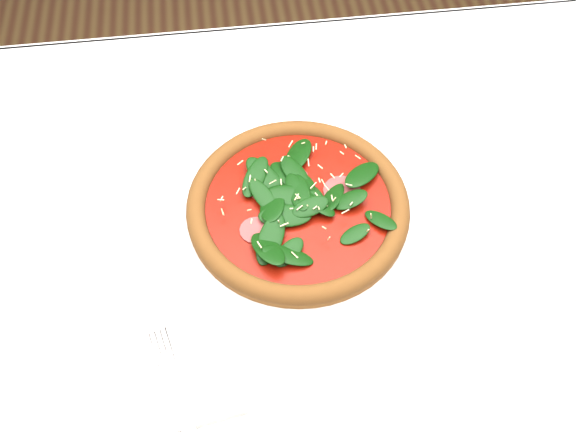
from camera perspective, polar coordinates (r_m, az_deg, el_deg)
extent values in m
plane|color=brown|center=(1.51, 1.12, -16.87)|extent=(6.00, 6.00, 0.00)
cube|color=silver|center=(0.85, 1.91, -1.22)|extent=(1.20, 0.80, 0.04)
cylinder|color=#4E391F|center=(1.42, -22.78, -0.63)|extent=(0.06, 0.06, 0.71)
cylinder|color=#4E391F|center=(1.49, 20.48, 3.78)|extent=(0.06, 0.06, 0.71)
cube|color=silver|center=(1.18, -1.15, 12.42)|extent=(1.20, 0.01, 0.22)
cylinder|color=white|center=(0.84, 0.87, 0.26)|extent=(0.33, 0.33, 0.01)
torus|color=white|center=(0.83, 0.88, 0.41)|extent=(0.33, 0.33, 0.01)
cylinder|color=#935323|center=(0.83, 0.88, 0.68)|extent=(0.32, 0.32, 0.01)
torus|color=#A66226|center=(0.82, 0.89, 0.99)|extent=(0.32, 0.32, 0.02)
cylinder|color=#991705|center=(0.82, 0.89, 0.99)|extent=(0.27, 0.27, 0.00)
cylinder|color=#9F3F41|center=(0.82, 0.89, 1.15)|extent=(0.23, 0.23, 0.00)
ellipsoid|color=#0B3609|center=(0.81, 0.90, 1.54)|extent=(0.26, 0.26, 0.02)
cylinder|color=beige|center=(0.81, 0.91, 1.79)|extent=(0.23, 0.23, 0.00)
cube|color=silver|center=(0.73, -9.56, -15.97)|extent=(0.14, 0.08, 0.01)
cube|color=silver|center=(0.72, -9.64, -15.78)|extent=(0.04, 0.11, 0.00)
cube|color=silver|center=(0.75, -11.11, -11.31)|extent=(0.03, 0.05, 0.00)
cylinder|color=white|center=(0.86, 21.02, -3.38)|extent=(0.14, 0.14, 0.01)
torus|color=white|center=(0.85, 21.08, -3.28)|extent=(0.14, 0.14, 0.01)
cylinder|color=white|center=(1.13, 23.87, 12.72)|extent=(0.12, 0.12, 0.01)
torus|color=white|center=(1.13, 23.92, 12.82)|extent=(0.12, 0.12, 0.01)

